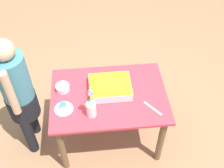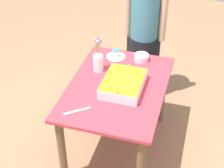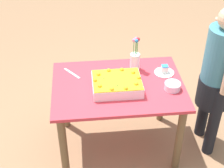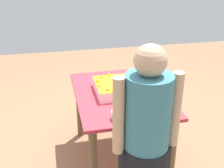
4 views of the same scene
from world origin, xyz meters
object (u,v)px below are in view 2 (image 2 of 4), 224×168
object	(u,v)px
fruit_bowl	(141,58)
flower_vase	(98,60)
person_standing	(144,31)
serving_plate_with_slice	(116,55)
sheet_cake	(123,84)
cake_knife	(77,111)

from	to	relation	value
fruit_bowl	flower_vase	bearing A→B (deg)	128.71
person_standing	serving_plate_with_slice	bearing A→B (deg)	-23.26
sheet_cake	cake_knife	bearing A→B (deg)	144.67
sheet_cake	fruit_bowl	bearing A→B (deg)	-6.39
fruit_bowl	person_standing	bearing A→B (deg)	9.04
flower_vase	person_standing	size ratio (longest dim) A/B	0.22
sheet_cake	person_standing	distance (m)	0.91
sheet_cake	flower_vase	xyz separation A→B (m)	(0.20, 0.29, 0.06)
serving_plate_with_slice	cake_knife	xyz separation A→B (m)	(-0.86, 0.08, -0.02)
sheet_cake	flower_vase	bearing A→B (deg)	55.31
serving_plate_with_slice	flower_vase	xyz separation A→B (m)	(-0.27, 0.09, 0.09)
cake_knife	person_standing	xyz separation A→B (m)	(1.30, -0.27, 0.09)
serving_plate_with_slice	flower_vase	world-z (taller)	flower_vase
serving_plate_with_slice	flower_vase	bearing A→B (deg)	160.69
flower_vase	person_standing	distance (m)	0.76
sheet_cake	fruit_bowl	distance (m)	0.49
person_standing	fruit_bowl	bearing A→B (deg)	9.04
sheet_cake	serving_plate_with_slice	size ratio (longest dim) A/B	2.31
flower_vase	person_standing	xyz separation A→B (m)	(0.70, -0.28, -0.02)
fruit_bowl	sheet_cake	bearing A→B (deg)	173.61
serving_plate_with_slice	fruit_bowl	world-z (taller)	serving_plate_with_slice
sheet_cake	person_standing	bearing A→B (deg)	0.84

